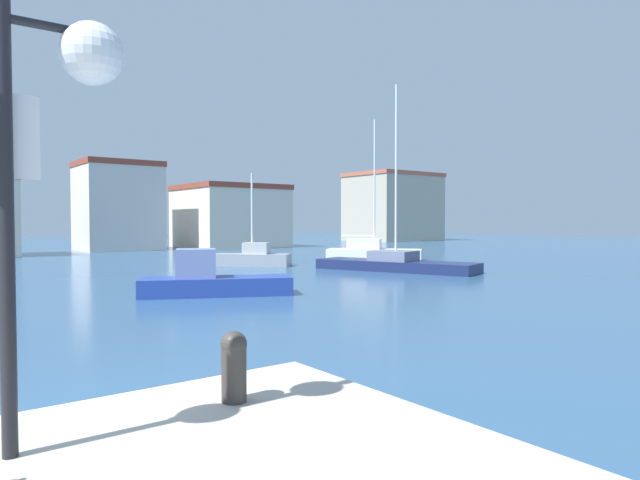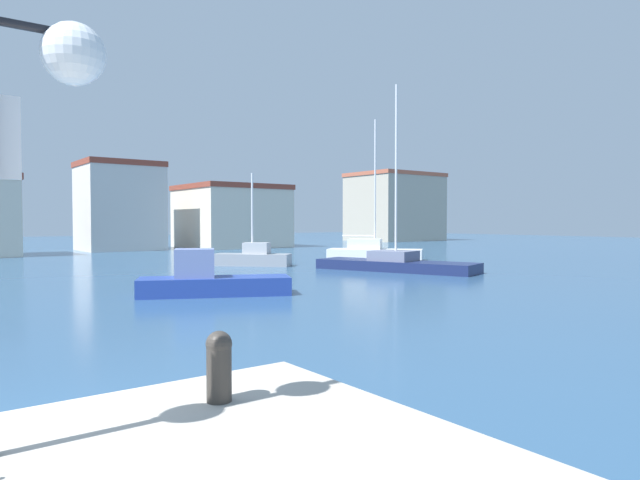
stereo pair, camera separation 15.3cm
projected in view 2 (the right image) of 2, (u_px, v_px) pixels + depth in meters
water at (262, 269)px, 30.80m from camera, size 160.00×160.00×0.00m
mooring_bollard at (219, 363)px, 4.83m from camera, size 0.23×0.23×0.61m
sailboat_navy_far_right at (395, 263)px, 29.71m from camera, size 5.01×8.95×9.79m
motorboat_blue_distant_east at (210, 281)px, 19.89m from camera, size 5.46×3.70×1.65m
sailboat_grey_distant_north at (253, 257)px, 33.10m from camera, size 4.17×4.24×5.45m
sailboat_white_mid_harbor at (373, 252)px, 38.02m from camera, size 5.64×6.09×9.47m
harbor_office at (120, 206)px, 51.05m from camera, size 6.80×6.25×8.01m
yacht_club at (231, 216)px, 57.07m from camera, size 9.26×9.62×6.27m
warehouse_block at (395, 207)px, 76.23m from camera, size 11.15×9.10×9.12m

